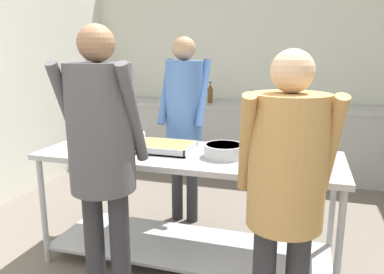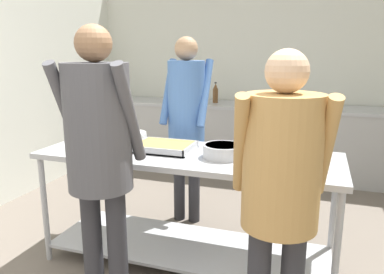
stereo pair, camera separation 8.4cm
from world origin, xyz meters
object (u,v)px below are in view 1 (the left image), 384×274
(plate_stack, at_px, (129,137))
(serving_tray_vegetables, at_px, (165,147))
(guest_serving_right, at_px, (286,177))
(broccoli_bowl, at_px, (95,138))
(sauce_pan, at_px, (224,150))
(water_bottle, at_px, (210,93))
(serving_tray_roast, at_px, (289,166))
(cook_behind_counter, at_px, (184,110))
(guest_serving_left, at_px, (102,144))

(plate_stack, bearing_deg, serving_tray_vegetables, -26.66)
(plate_stack, distance_m, guest_serving_right, 1.60)
(broccoli_bowl, height_order, guest_serving_right, guest_serving_right)
(guest_serving_right, bearing_deg, plate_stack, 145.57)
(plate_stack, relative_size, sauce_pan, 0.63)
(broccoli_bowl, bearing_deg, serving_tray_vegetables, -7.01)
(plate_stack, xyz_separation_m, water_bottle, (0.13, 2.19, 0.14))
(serving_tray_vegetables, bearing_deg, water_bottle, 96.04)
(serving_tray_roast, height_order, guest_serving_right, guest_serving_right)
(cook_behind_counter, bearing_deg, water_bottle, 96.32)
(guest_serving_right, bearing_deg, broccoli_bowl, 153.47)
(broccoli_bowl, xyz_separation_m, guest_serving_left, (0.52, -0.77, 0.17))
(plate_stack, relative_size, cook_behind_counter, 0.16)
(broccoli_bowl, relative_size, serving_tray_roast, 0.44)
(serving_tray_vegetables, height_order, sauce_pan, sauce_pan)
(serving_tray_vegetables, relative_size, cook_behind_counter, 0.25)
(plate_stack, distance_m, serving_tray_roast, 1.37)
(guest_serving_right, xyz_separation_m, cook_behind_counter, (-0.99, 1.38, 0.09))
(plate_stack, relative_size, guest_serving_right, 0.17)
(guest_serving_left, bearing_deg, serving_tray_vegetables, 79.60)
(guest_serving_right, height_order, water_bottle, guest_serving_right)
(broccoli_bowl, height_order, sauce_pan, sauce_pan)
(sauce_pan, xyz_separation_m, cook_behind_counter, (-0.53, 0.72, 0.15))
(cook_behind_counter, relative_size, water_bottle, 6.25)
(plate_stack, distance_m, water_bottle, 2.20)
(serving_tray_roast, bearing_deg, plate_stack, 162.83)
(plate_stack, relative_size, serving_tray_roast, 0.66)
(serving_tray_roast, bearing_deg, serving_tray_vegetables, 167.18)
(serving_tray_roast, bearing_deg, water_bottle, 114.28)
(broccoli_bowl, height_order, serving_tray_vegetables, broccoli_bowl)
(plate_stack, bearing_deg, sauce_pan, -15.99)
(broccoli_bowl, bearing_deg, cook_behind_counter, 45.34)
(plate_stack, height_order, guest_serving_left, guest_serving_left)
(sauce_pan, relative_size, guest_serving_left, 0.24)
(plate_stack, bearing_deg, guest_serving_right, -34.43)
(broccoli_bowl, xyz_separation_m, water_bottle, (0.40, 2.31, 0.14))
(water_bottle, bearing_deg, sauce_pan, -73.55)
(plate_stack, distance_m, serving_tray_vegetables, 0.43)
(plate_stack, height_order, sauce_pan, sauce_pan)
(broccoli_bowl, xyz_separation_m, sauce_pan, (1.12, -0.13, 0.02))
(guest_serving_left, xyz_separation_m, cook_behind_counter, (0.06, 1.36, -0.00))
(cook_behind_counter, bearing_deg, guest_serving_right, -54.33)
(serving_tray_vegetables, height_order, water_bottle, water_bottle)
(serving_tray_roast, relative_size, guest_serving_left, 0.23)
(guest_serving_left, xyz_separation_m, water_bottle, (-0.13, 3.07, -0.03))
(plate_stack, relative_size, water_bottle, 0.97)
(broccoli_bowl, distance_m, sauce_pan, 1.12)
(guest_serving_left, relative_size, water_bottle, 6.32)
(sauce_pan, bearing_deg, serving_tray_vegetables, 173.85)
(serving_tray_roast, bearing_deg, cook_behind_counter, 138.09)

